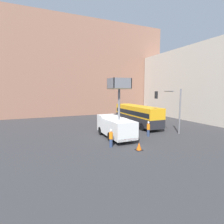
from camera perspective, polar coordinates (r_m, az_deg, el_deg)
The scene contains 9 objects.
ground_plane at distance 20.62m, azimuth 0.40°, elevation -8.44°, with size 120.00×120.00×0.00m, color #333335.
building_backdrop_far at distance 44.21m, azimuth -13.09°, elevation 13.43°, with size 44.00×10.00×21.22m.
building_backdrop_side at distance 38.69m, azimuth 28.63°, elevation 8.05°, with size 10.00×28.00×13.58m.
utility_truck at distance 20.17m, azimuth 1.10°, elevation -4.27°, with size 2.36×6.23×6.79m.
city_bus at distance 27.48m, azimuth 8.24°, elevation -0.70°, with size 2.46×10.19×3.15m.
traffic_light_pole at distance 23.07m, azimuth 18.76°, elevation 2.59°, with size 3.15×2.90×5.71m.
road_worker_near_truck at distance 17.14m, azimuth -0.35°, elevation -8.52°, with size 0.38×0.38×1.80m.
road_worker_directing at distance 21.54m, azimuth 11.78°, elevation -5.42°, with size 0.38×0.38×1.82m.
traffic_cone_near_truck at distance 16.66m, azimuth 8.80°, elevation -11.09°, with size 0.62×0.62×0.71m.
Camera 1 is at (-8.00, -18.21, 5.46)m, focal length 28.00 mm.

